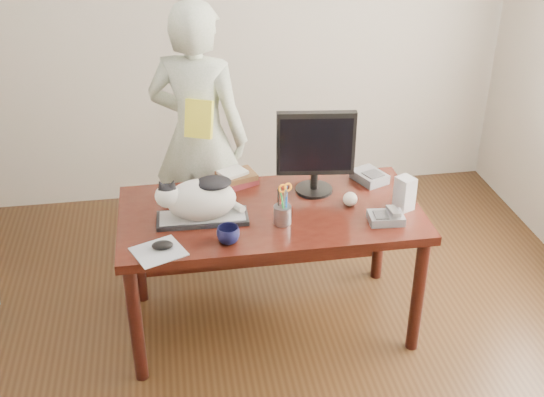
{
  "coord_description": "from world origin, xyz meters",
  "views": [
    {
      "loc": [
        -0.49,
        -2.49,
        2.57
      ],
      "look_at": [
        0.0,
        0.55,
        0.85
      ],
      "focal_mm": 45.0,
      "sensor_mm": 36.0,
      "label": 1
    }
  ],
  "objects_px": {
    "keyboard": "(203,218)",
    "book_stack": "(235,178)",
    "coffee_mug": "(228,235)",
    "mouse": "(162,245)",
    "calculator": "(370,177)",
    "pen_cup": "(283,213)",
    "baseball": "(350,199)",
    "monitor": "(316,148)",
    "phone": "(387,217)",
    "person": "(199,138)",
    "desk": "(268,226)",
    "speaker": "(405,193)",
    "cat": "(199,198)"
  },
  "relations": [
    {
      "from": "mouse",
      "to": "pen_cup",
      "type": "bearing_deg",
      "value": -9.48
    },
    {
      "from": "cat",
      "to": "person",
      "type": "distance_m",
      "value": 0.82
    },
    {
      "from": "keyboard",
      "to": "monitor",
      "type": "height_order",
      "value": "monitor"
    },
    {
      "from": "coffee_mug",
      "to": "phone",
      "type": "distance_m",
      "value": 0.83
    },
    {
      "from": "baseball",
      "to": "mouse",
      "type": "bearing_deg",
      "value": -164.81
    },
    {
      "from": "monitor",
      "to": "cat",
      "type": "bearing_deg",
      "value": -155.59
    },
    {
      "from": "person",
      "to": "keyboard",
      "type": "bearing_deg",
      "value": 110.73
    },
    {
      "from": "pen_cup",
      "to": "mouse",
      "type": "xyz_separation_m",
      "value": [
        -0.61,
        -0.15,
        -0.04
      ]
    },
    {
      "from": "keyboard",
      "to": "monitor",
      "type": "distance_m",
      "value": 0.71
    },
    {
      "from": "desk",
      "to": "monitor",
      "type": "xyz_separation_m",
      "value": [
        0.27,
        0.08,
        0.42
      ]
    },
    {
      "from": "calculator",
      "to": "person",
      "type": "relative_size",
      "value": 0.14
    },
    {
      "from": "coffee_mug",
      "to": "phone",
      "type": "bearing_deg",
      "value": 4.75
    },
    {
      "from": "phone",
      "to": "speaker",
      "type": "bearing_deg",
      "value": 46.16
    },
    {
      "from": "monitor",
      "to": "mouse",
      "type": "height_order",
      "value": "monitor"
    },
    {
      "from": "pen_cup",
      "to": "phone",
      "type": "relative_size",
      "value": 1.24
    },
    {
      "from": "desk",
      "to": "book_stack",
      "type": "xyz_separation_m",
      "value": [
        -0.15,
        0.25,
        0.19
      ]
    },
    {
      "from": "monitor",
      "to": "baseball",
      "type": "xyz_separation_m",
      "value": [
        0.16,
        -0.17,
        -0.23
      ]
    },
    {
      "from": "pen_cup",
      "to": "keyboard",
      "type": "bearing_deg",
      "value": 166.71
    },
    {
      "from": "monitor",
      "to": "calculator",
      "type": "bearing_deg",
      "value": 20.93
    },
    {
      "from": "desk",
      "to": "phone",
      "type": "distance_m",
      "value": 0.66
    },
    {
      "from": "pen_cup",
      "to": "speaker",
      "type": "relative_size",
      "value": 1.26
    },
    {
      "from": "pen_cup",
      "to": "baseball",
      "type": "distance_m",
      "value": 0.41
    },
    {
      "from": "cat",
      "to": "coffee_mug",
      "type": "bearing_deg",
      "value": -60.09
    },
    {
      "from": "keyboard",
      "to": "calculator",
      "type": "distance_m",
      "value": 1.02
    },
    {
      "from": "cat",
      "to": "person",
      "type": "relative_size",
      "value": 0.27
    },
    {
      "from": "keyboard",
      "to": "book_stack",
      "type": "height_order",
      "value": "book_stack"
    },
    {
      "from": "monitor",
      "to": "coffee_mug",
      "type": "height_order",
      "value": "monitor"
    },
    {
      "from": "mouse",
      "to": "baseball",
      "type": "distance_m",
      "value": 1.04
    },
    {
      "from": "keyboard",
      "to": "phone",
      "type": "relative_size",
      "value": 2.56
    },
    {
      "from": "calculator",
      "to": "book_stack",
      "type": "bearing_deg",
      "value": 150.95
    },
    {
      "from": "keyboard",
      "to": "calculator",
      "type": "bearing_deg",
      "value": 18.12
    },
    {
      "from": "phone",
      "to": "monitor",
      "type": "bearing_deg",
      "value": 133.38
    },
    {
      "from": "mouse",
      "to": "calculator",
      "type": "height_order",
      "value": "calculator"
    },
    {
      "from": "desk",
      "to": "baseball",
      "type": "bearing_deg",
      "value": -12.21
    },
    {
      "from": "desk",
      "to": "calculator",
      "type": "distance_m",
      "value": 0.66
    },
    {
      "from": "coffee_mug",
      "to": "mouse",
      "type": "bearing_deg",
      "value": -178.27
    },
    {
      "from": "baseball",
      "to": "monitor",
      "type": "bearing_deg",
      "value": 132.36
    },
    {
      "from": "pen_cup",
      "to": "speaker",
      "type": "height_order",
      "value": "pen_cup"
    },
    {
      "from": "cat",
      "to": "speaker",
      "type": "xyz_separation_m",
      "value": [
        1.08,
        -0.05,
        -0.04
      ]
    },
    {
      "from": "mouse",
      "to": "desk",
      "type": "bearing_deg",
      "value": 9.51
    },
    {
      "from": "keyboard",
      "to": "calculator",
      "type": "xyz_separation_m",
      "value": [
        0.98,
        0.29,
        0.01
      ]
    },
    {
      "from": "monitor",
      "to": "mouse",
      "type": "distance_m",
      "value": 0.99
    },
    {
      "from": "keyboard",
      "to": "pen_cup",
      "type": "xyz_separation_m",
      "value": [
        0.4,
        -0.1,
        0.05
      ]
    },
    {
      "from": "mouse",
      "to": "book_stack",
      "type": "relative_size",
      "value": 0.44
    },
    {
      "from": "keyboard",
      "to": "mouse",
      "type": "height_order",
      "value": "mouse"
    },
    {
      "from": "monitor",
      "to": "person",
      "type": "bearing_deg",
      "value": 141.16
    },
    {
      "from": "keyboard",
      "to": "person",
      "type": "xyz_separation_m",
      "value": [
        0.04,
        0.81,
        0.09
      ]
    },
    {
      "from": "keyboard",
      "to": "speaker",
      "type": "relative_size",
      "value": 2.6
    },
    {
      "from": "person",
      "to": "phone",
      "type": "bearing_deg",
      "value": 155.99
    },
    {
      "from": "mouse",
      "to": "coffee_mug",
      "type": "bearing_deg",
      "value": -21.27
    }
  ]
}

